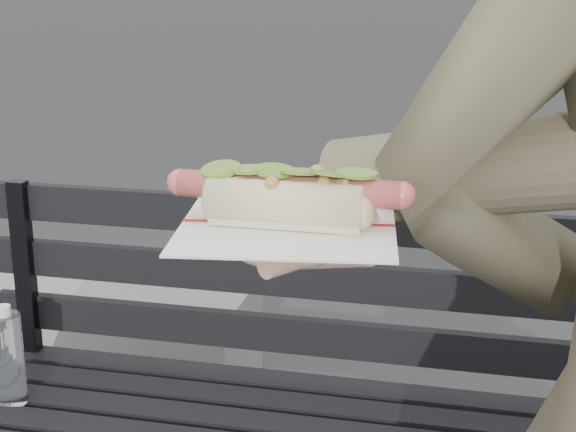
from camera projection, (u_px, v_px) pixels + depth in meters
The scene contains 3 objects.
park_bench at pixel (299, 387), 1.76m from camera, with size 1.50×0.44×0.88m.
concrete_block at pixel (57, 343), 2.71m from camera, with size 1.20×0.40×0.40m, color slate.
held_hotdog at pixel (509, 175), 0.79m from camera, with size 0.62×0.31×0.20m.
Camera 1 is at (0.28, -0.72, 1.36)m, focal length 55.00 mm.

